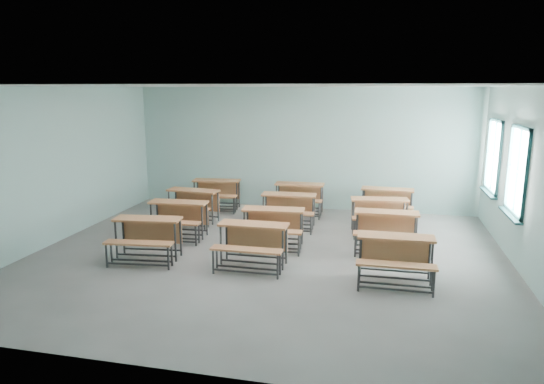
{
  "coord_description": "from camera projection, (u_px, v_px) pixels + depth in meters",
  "views": [
    {
      "loc": [
        2.06,
        -8.61,
        3.16
      ],
      "look_at": [
        -0.17,
        1.2,
        1.0
      ],
      "focal_mm": 32.0,
      "sensor_mm": 36.0,
      "label": 1
    }
  ],
  "objects": [
    {
      "name": "desk_unit_r3c0",
      "position": [
        216.0,
        190.0,
        12.82
      ],
      "size": [
        1.33,
        0.96,
        0.78
      ],
      "rotation": [
        0.0,
        0.0,
        0.11
      ],
      "color": "#AB673D",
      "rests_on": "ground"
    },
    {
      "name": "desk_unit_r2c0",
      "position": [
        191.0,
        201.0,
        11.56
      ],
      "size": [
        1.32,
        0.94,
        0.78
      ],
      "rotation": [
        0.0,
        0.0,
        -0.09
      ],
      "color": "#AB673D",
      "rests_on": "ground"
    },
    {
      "name": "desk_unit_r1c1",
      "position": [
        273.0,
        222.0,
        9.73
      ],
      "size": [
        1.31,
        0.93,
        0.78
      ],
      "rotation": [
        0.0,
        0.0,
        0.08
      ],
      "color": "#AB673D",
      "rests_on": "ground"
    },
    {
      "name": "desk_unit_r1c0",
      "position": [
        177.0,
        214.0,
        10.35
      ],
      "size": [
        1.29,
        0.9,
        0.78
      ],
      "rotation": [
        0.0,
        0.0,
        0.05
      ],
      "color": "#AB673D",
      "rests_on": "ground"
    },
    {
      "name": "desk_unit_r0c1",
      "position": [
        252.0,
        239.0,
        8.66
      ],
      "size": [
        1.25,
        0.84,
        0.78
      ],
      "rotation": [
        0.0,
        0.0,
        0.0
      ],
      "color": "#AB673D",
      "rests_on": "ground"
    },
    {
      "name": "desk_unit_r0c2",
      "position": [
        396.0,
        253.0,
        7.93
      ],
      "size": [
        1.26,
        0.85,
        0.78
      ],
      "rotation": [
        0.0,
        0.0,
        0.01
      ],
      "color": "#AB673D",
      "rests_on": "ground"
    },
    {
      "name": "desk_unit_r0c0",
      "position": [
        146.0,
        233.0,
        9.02
      ],
      "size": [
        1.33,
        0.97,
        0.78
      ],
      "rotation": [
        0.0,
        0.0,
        0.11
      ],
      "color": "#AB673D",
      "rests_on": "ground"
    },
    {
      "name": "desk_unit_r3c2",
      "position": [
        387.0,
        200.0,
        11.7
      ],
      "size": [
        1.28,
        0.89,
        0.78
      ],
      "rotation": [
        0.0,
        0.0,
        -0.05
      ],
      "color": "#AB673D",
      "rests_on": "ground"
    },
    {
      "name": "room",
      "position": [
        272.0,
        174.0,
        9.0
      ],
      "size": [
        9.04,
        8.04,
        3.24
      ],
      "color": "gray",
      "rests_on": "ground"
    },
    {
      "name": "desk_unit_r2c2",
      "position": [
        380.0,
        211.0,
        10.62
      ],
      "size": [
        1.34,
        0.99,
        0.78
      ],
      "rotation": [
        0.0,
        0.0,
        0.13
      ],
      "color": "#AB673D",
      "rests_on": "ground"
    },
    {
      "name": "desk_unit_r2c1",
      "position": [
        288.0,
        206.0,
        11.1
      ],
      "size": [
        1.29,
        0.9,
        0.78
      ],
      "rotation": [
        0.0,
        0.0,
        0.05
      ],
      "color": "#AB673D",
      "rests_on": "ground"
    },
    {
      "name": "desk_unit_r3c1",
      "position": [
        299.0,
        194.0,
        12.33
      ],
      "size": [
        1.27,
        0.87,
        0.78
      ],
      "rotation": [
        0.0,
        0.0,
        0.03
      ],
      "color": "#AB673D",
      "rests_on": "ground"
    },
    {
      "name": "desk_unit_r1c2",
      "position": [
        386.0,
        225.0,
        9.5
      ],
      "size": [
        1.26,
        0.85,
        0.78
      ],
      "rotation": [
        0.0,
        0.0,
        0.01
      ],
      "color": "#AB673D",
      "rests_on": "ground"
    }
  ]
}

